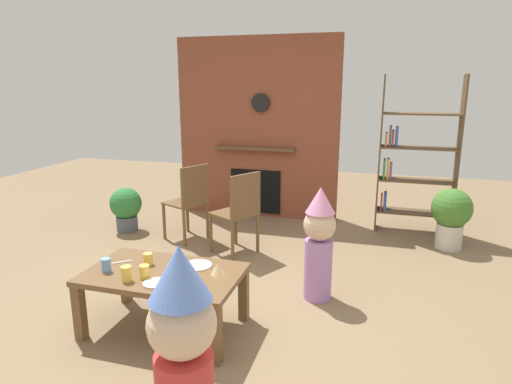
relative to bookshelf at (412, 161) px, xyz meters
name	(u,v)px	position (x,y,z in m)	size (l,w,h in m)	color
ground_plane	(225,304)	(-1.53, -2.40, -0.89)	(12.00, 12.00, 0.00)	#846B4C
brick_fireplace_feature	(257,129)	(-2.00, 0.20, 0.30)	(2.20, 0.28, 2.40)	brown
bookshelf	(412,161)	(0.00, 0.00, 0.00)	(0.90, 0.28, 1.90)	brown
coffee_table	(164,280)	(-1.83, -2.87, -0.50)	(1.13, 0.68, 0.46)	brown
paper_cup_near_left	(144,272)	(-1.90, -3.00, -0.39)	(0.07, 0.07, 0.10)	#F2CC4C
paper_cup_near_right	(148,259)	(-2.00, -2.78, -0.39)	(0.07, 0.07, 0.09)	#F2CC4C
paper_cup_center	(106,265)	(-2.23, -2.98, -0.38)	(0.07, 0.07, 0.10)	#669EE0
paper_cup_far_left	(126,274)	(-2.00, -3.08, -0.38)	(0.07, 0.07, 0.11)	#F2CC4C
paper_plate_front	(155,283)	(-1.79, -3.07, -0.43)	(0.17, 0.17, 0.01)	white
paper_plate_rear	(198,265)	(-1.63, -2.71, -0.43)	(0.21, 0.21, 0.01)	white
birthday_cake_slice	(218,269)	(-1.43, -2.80, -0.39)	(0.10, 0.10, 0.08)	#EAC68C
table_fork	(122,262)	(-2.21, -2.80, -0.43)	(0.15, 0.02, 0.01)	silver
child_with_cone_hat	(183,357)	(-1.15, -3.94, -0.29)	(0.31, 0.31, 1.13)	#D13838
child_in_pink	(319,241)	(-0.81, -2.07, -0.37)	(0.27, 0.27, 0.98)	#B27FCC
dining_chair_left	(190,198)	(-2.44, -1.06, -0.38)	(0.53, 0.53, 0.90)	brown
dining_chair_middle	(240,209)	(-1.76, -1.32, -0.38)	(0.55, 0.55, 0.90)	brown
potted_plant_tall	(451,214)	(0.43, -0.49, -0.50)	(0.43, 0.43, 0.68)	beige
potted_plant_short	(126,207)	(-3.36, -0.97, -0.58)	(0.39, 0.39, 0.55)	#4C5660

